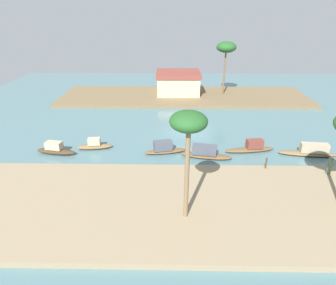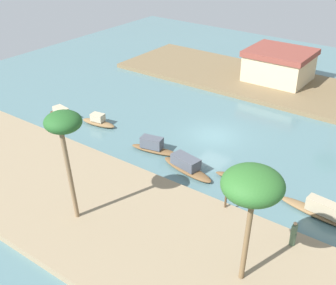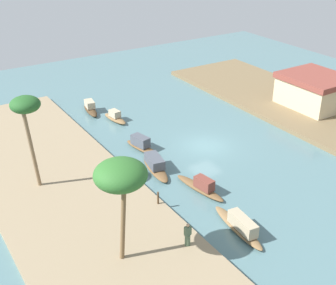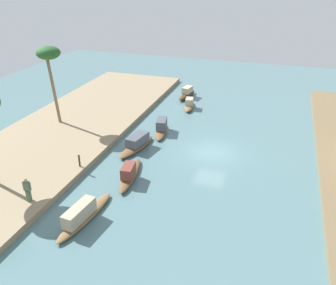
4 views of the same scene
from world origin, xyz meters
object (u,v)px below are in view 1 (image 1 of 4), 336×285
object	(u,v)px
sampan_with_red_awning	(205,153)
person_on_near_bank	(330,166)
sampan_near_left_bank	(95,145)
palm_tree_left_near	(188,126)
riverside_building	(178,82)
palm_tree_right_tall	(226,48)
sampan_foreground	(164,148)
sampan_with_tall_canopy	(251,148)
sampan_midstream	(310,151)
mooring_post	(266,163)
sampan_downstream_large	(56,150)

from	to	relation	value
sampan_with_red_awning	person_on_near_bank	bearing A→B (deg)	-8.95
sampan_near_left_bank	palm_tree_left_near	size ratio (longest dim) A/B	0.49
riverside_building	palm_tree_right_tall	bearing A→B (deg)	-4.16
sampan_foreground	person_on_near_bank	bearing A→B (deg)	-29.83
sampan_with_tall_canopy	palm_tree_left_near	world-z (taller)	palm_tree_left_near
sampan_with_tall_canopy	palm_tree_left_near	xyz separation A→B (m)	(-6.65, -10.32, 6.25)
sampan_midstream	palm_tree_left_near	bearing A→B (deg)	-135.35
sampan_with_tall_canopy	mooring_post	world-z (taller)	mooring_post
sampan_with_tall_canopy	sampan_with_red_awning	distance (m)	4.71
sampan_downstream_large	person_on_near_bank	distance (m)	23.85
sampan_midstream	palm_tree_left_near	distance (m)	16.52
mooring_post	riverside_building	xyz separation A→B (m)	(-6.98, 23.39, 1.19)
person_on_near_bank	sampan_midstream	bearing A→B (deg)	175.01
mooring_post	palm_tree_right_tall	world-z (taller)	palm_tree_right_tall
sampan_downstream_large	sampan_midstream	world-z (taller)	sampan_midstream
sampan_with_red_awning	palm_tree_left_near	distance (m)	11.13
sampan_near_left_bank	palm_tree_left_near	bearing A→B (deg)	-59.75
sampan_with_tall_canopy	sampan_with_red_awning	world-z (taller)	sampan_with_tall_canopy
person_on_near_bank	palm_tree_left_near	size ratio (longest dim) A/B	0.22
sampan_foreground	riverside_building	xyz separation A→B (m)	(1.53, 19.93, 1.62)
sampan_foreground	palm_tree_right_tall	distance (m)	22.33
sampan_downstream_large	riverside_building	world-z (taller)	riverside_building
person_on_near_bank	palm_tree_right_tall	size ratio (longest dim) A/B	0.21
palm_tree_left_near	palm_tree_right_tall	size ratio (longest dim) A/B	0.92
sampan_foreground	person_on_near_bank	size ratio (longest dim) A/B	2.62
mooring_post	riverside_building	distance (m)	24.44
palm_tree_right_tall	riverside_building	distance (m)	8.63
sampan_midstream	sampan_with_red_awning	distance (m)	9.83
sampan_with_tall_canopy	sampan_near_left_bank	size ratio (longest dim) A/B	1.42
sampan_downstream_large	riverside_building	bearing A→B (deg)	68.73
person_on_near_bank	riverside_building	xyz separation A→B (m)	(-11.77, 24.17, 0.96)
palm_tree_left_near	riverside_building	size ratio (longest dim) A/B	1.05
sampan_with_tall_canopy	sampan_midstream	size ratio (longest dim) A/B	0.92
sampan_with_red_awning	riverside_building	distance (m)	20.98
person_on_near_bank	palm_tree_right_tall	distance (m)	25.02
palm_tree_right_tall	riverside_building	world-z (taller)	palm_tree_right_tall
sampan_near_left_bank	mooring_post	distance (m)	15.94
sampan_foreground	riverside_building	bearing A→B (deg)	73.47
sampan_downstream_large	sampan_near_left_bank	size ratio (longest dim) A/B	1.14
sampan_foreground	mooring_post	xyz separation A→B (m)	(8.51, -3.46, 0.43)
sampan_midstream	riverside_building	size ratio (longest dim) A/B	0.80
sampan_near_left_bank	person_on_near_bank	world-z (taller)	person_on_near_bank
sampan_near_left_bank	palm_tree_left_near	xyz separation A→B (m)	(8.47, -10.68, 6.28)
sampan_foreground	riverside_building	distance (m)	20.06
sampan_downstream_large	sampan_near_left_bank	distance (m)	3.59
sampan_midstream	palm_tree_left_near	world-z (taller)	palm_tree_left_near
person_on_near_bank	riverside_building	world-z (taller)	riverside_building
sampan_midstream	palm_tree_right_tall	world-z (taller)	palm_tree_right_tall
sampan_midstream	riverside_building	bearing A→B (deg)	126.66
sampan_with_tall_canopy	person_on_near_bank	xyz separation A→B (m)	(5.01, -4.69, 0.72)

